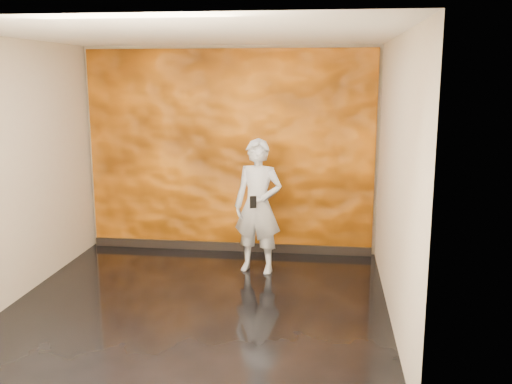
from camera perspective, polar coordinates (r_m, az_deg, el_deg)
room at (r=5.87m, az=-5.99°, el=1.62°), size 4.02×4.02×2.81m
feature_wall at (r=7.77m, az=-2.67°, el=3.97°), size 3.90×0.06×2.75m
baseboard at (r=8.01m, az=-2.64°, el=-5.46°), size 3.90×0.04×0.12m
man at (r=7.01m, az=0.21°, el=-1.44°), size 0.67×0.51×1.66m
phone at (r=6.77m, az=-0.29°, el=-1.02°), size 0.08×0.04×0.15m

